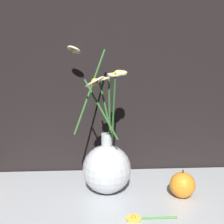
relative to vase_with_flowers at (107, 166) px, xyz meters
name	(u,v)px	position (x,y,z in m)	size (l,w,h in m)	color
ground_plane	(114,198)	(0.02, -0.01, -0.08)	(6.00, 6.00, 0.00)	black
shelf	(114,195)	(0.02, -0.01, -0.08)	(0.90, 0.33, 0.01)	#B2B7BC
vase_with_flowers	(107,166)	(0.00, 0.00, 0.00)	(0.17, 0.22, 0.39)	silver
orange_fruit	(182,185)	(0.19, -0.04, -0.04)	(0.07, 0.07, 0.07)	orange
loose_daisy	(140,218)	(0.07, -0.14, -0.07)	(0.12, 0.04, 0.01)	#4C8E3D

